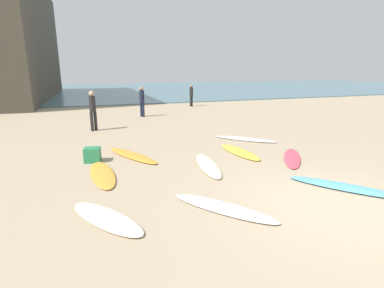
{
  "coord_description": "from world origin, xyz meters",
  "views": [
    {
      "loc": [
        -4.63,
        -4.03,
        2.66
      ],
      "look_at": [
        -1.37,
        4.8,
        0.3
      ],
      "focal_mm": 27.49,
      "sensor_mm": 36.0,
      "label": 1
    }
  ],
  "objects": [
    {
      "name": "surfboard_5",
      "position": [
        1.32,
        3.08,
        0.03
      ],
      "size": [
        1.75,
        2.09,
        0.07
      ],
      "primitive_type": "ellipsoid",
      "rotation": [
        0.0,
        0.0,
        -0.65
      ],
      "color": "#D5475C",
      "rests_on": "ground_plane"
    },
    {
      "name": "surfboard_6",
      "position": [
        -4.41,
        1.09,
        0.04
      ],
      "size": [
        1.49,
        1.97,
        0.08
      ],
      "primitive_type": "ellipsoid",
      "rotation": [
        0.0,
        0.0,
        0.53
      ],
      "color": "silver",
      "rests_on": "ground_plane"
    },
    {
      "name": "beach_cooler",
      "position": [
        -4.5,
        4.91,
        0.22
      ],
      "size": [
        0.53,
        0.49,
        0.43
      ],
      "primitive_type": "cube",
      "rotation": [
        0.0,
        0.0,
        2.92
      ],
      "color": "#287F51",
      "rests_on": "ground_plane"
    },
    {
      "name": "surfboard_1",
      "position": [
        0.11,
        4.24,
        0.04
      ],
      "size": [
        0.7,
        2.21,
        0.08
      ],
      "primitive_type": "ellipsoid",
      "rotation": [
        0.0,
        0.0,
        3.19
      ],
      "color": "yellow",
      "rests_on": "ground_plane"
    },
    {
      "name": "surfboard_0",
      "position": [
        -3.31,
        5.05,
        0.04
      ],
      "size": [
        1.48,
        2.51,
        0.08
      ],
      "primitive_type": "ellipsoid",
      "rotation": [
        0.0,
        0.0,
        3.56
      ],
      "color": "orange",
      "rests_on": "ground_plane"
    },
    {
      "name": "surfboard_2",
      "position": [
        0.91,
        0.66,
        0.04
      ],
      "size": [
        1.95,
        2.33,
        0.09
      ],
      "primitive_type": "ellipsoid",
      "rotation": [
        0.0,
        0.0,
        0.65
      ],
      "color": "#56A2D4",
      "rests_on": "ground_plane"
    },
    {
      "name": "ocean_water",
      "position": [
        0.0,
        39.58,
        0.04
      ],
      "size": [
        120.0,
        40.0,
        0.08
      ],
      "primitive_type": "cube",
      "color": "slate",
      "rests_on": "ground_plane"
    },
    {
      "name": "beachgoer_far",
      "position": [
        3.13,
        17.13,
        0.9
      ],
      "size": [
        0.4,
        0.4,
        1.63
      ],
      "rotation": [
        0.0,
        0.0,
        0.78
      ],
      "color": "black",
      "rests_on": "ground_plane"
    },
    {
      "name": "surfboard_4",
      "position": [
        1.26,
        5.79,
        0.04
      ],
      "size": [
        2.08,
        2.11,
        0.08
      ],
      "primitive_type": "ellipsoid",
      "rotation": [
        0.0,
        0.0,
        0.77
      ],
      "color": "white",
      "rests_on": "ground_plane"
    },
    {
      "name": "beachgoer_mid",
      "position": [
        -1.38,
        13.22,
        0.99
      ],
      "size": [
        0.37,
        0.37,
        1.76
      ],
      "rotation": [
        0.0,
        0.0,
        5.13
      ],
      "color": "#191E33",
      "rests_on": "ground_plane"
    },
    {
      "name": "surfboard_7",
      "position": [
        -2.22,
        0.73,
        0.04
      ],
      "size": [
        1.75,
        2.13,
        0.07
      ],
      "primitive_type": "ellipsoid",
      "rotation": [
        0.0,
        0.0,
        3.78
      ],
      "color": "silver",
      "rests_on": "ground_plane"
    },
    {
      "name": "surfboard_8",
      "position": [
        -4.32,
        3.56,
        0.04
      ],
      "size": [
        0.69,
        2.3,
        0.07
      ],
      "primitive_type": "ellipsoid",
      "rotation": [
        0.0,
        0.0,
        0.05
      ],
      "color": "gold",
      "rests_on": "ground_plane"
    },
    {
      "name": "beachgoer_near",
      "position": [
        -4.25,
        9.84,
        1.01
      ],
      "size": [
        0.39,
        0.39,
        1.79
      ],
      "rotation": [
        0.0,
        0.0,
        0.61
      ],
      "color": "black",
      "rests_on": "ground_plane"
    },
    {
      "name": "ground_plane",
      "position": [
        0.0,
        0.0,
        0.0
      ],
      "size": [
        120.0,
        120.0,
        0.0
      ],
      "primitive_type": "plane",
      "color": "tan"
    },
    {
      "name": "surfboard_3",
      "position": [
        -1.44,
        3.3,
        0.04
      ],
      "size": [
        0.91,
        2.36,
        0.08
      ],
      "primitive_type": "ellipsoid",
      "rotation": [
        0.0,
        0.0,
        2.96
      ],
      "color": "#F4E5C2",
      "rests_on": "ground_plane"
    }
  ]
}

